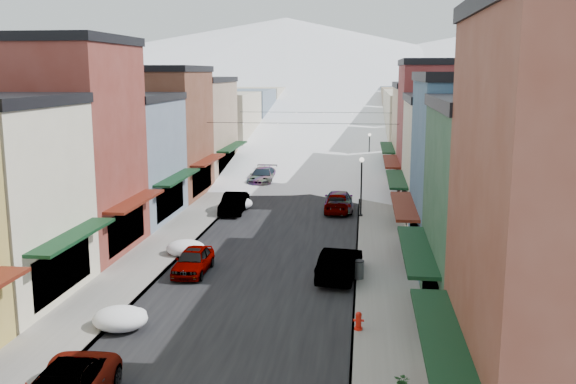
% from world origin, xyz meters
% --- Properties ---
extents(road, '(10.00, 160.00, 0.01)m').
position_xyz_m(road, '(0.00, 60.00, 0.01)').
color(road, black).
rests_on(road, ground).
extents(sidewalk_left, '(3.20, 160.00, 0.15)m').
position_xyz_m(sidewalk_left, '(-6.60, 60.00, 0.07)').
color(sidewalk_left, gray).
rests_on(sidewalk_left, ground).
extents(sidewalk_right, '(3.20, 160.00, 0.15)m').
position_xyz_m(sidewalk_right, '(6.60, 60.00, 0.07)').
color(sidewalk_right, gray).
rests_on(sidewalk_right, ground).
extents(curb_left, '(0.10, 160.00, 0.15)m').
position_xyz_m(curb_left, '(-5.05, 60.00, 0.07)').
color(curb_left, slate).
rests_on(curb_left, ground).
extents(curb_right, '(0.10, 160.00, 0.15)m').
position_xyz_m(curb_right, '(5.05, 60.00, 0.07)').
color(curb_right, slate).
rests_on(curb_right, ground).
extents(bldg_l_brick_near, '(12.30, 8.20, 12.50)m').
position_xyz_m(bldg_l_brick_near, '(-13.69, 20.50, 6.26)').
color(bldg_l_brick_near, maroon).
rests_on(bldg_l_brick_near, ground).
extents(bldg_l_grayblue, '(11.30, 9.20, 9.00)m').
position_xyz_m(bldg_l_grayblue, '(-13.19, 29.00, 4.51)').
color(bldg_l_grayblue, slate).
rests_on(bldg_l_grayblue, ground).
extents(bldg_l_brick_far, '(13.30, 9.20, 11.00)m').
position_xyz_m(bldg_l_brick_far, '(-14.19, 38.00, 5.51)').
color(bldg_l_brick_far, brown).
rests_on(bldg_l_brick_far, ground).
extents(bldg_l_tan, '(11.30, 11.20, 10.00)m').
position_xyz_m(bldg_l_tan, '(-13.19, 48.00, 5.01)').
color(bldg_l_tan, '#987C63').
rests_on(bldg_l_tan, ground).
extents(bldg_r_green, '(11.30, 9.20, 9.50)m').
position_xyz_m(bldg_r_green, '(13.19, 12.00, 4.76)').
color(bldg_r_green, '#21442C').
rests_on(bldg_r_green, ground).
extents(bldg_r_blue, '(11.30, 9.20, 10.50)m').
position_xyz_m(bldg_r_blue, '(13.19, 21.00, 5.26)').
color(bldg_r_blue, '#325371').
rests_on(bldg_r_blue, ground).
extents(bldg_r_cream, '(12.30, 9.20, 9.00)m').
position_xyz_m(bldg_r_cream, '(13.69, 30.00, 4.51)').
color(bldg_r_cream, beige).
rests_on(bldg_r_cream, ground).
extents(bldg_r_brick_far, '(13.30, 9.20, 11.50)m').
position_xyz_m(bldg_r_brick_far, '(14.19, 39.00, 5.76)').
color(bldg_r_brick_far, maroon).
rests_on(bldg_r_brick_far, ground).
extents(bldg_r_tan, '(11.30, 11.20, 9.50)m').
position_xyz_m(bldg_r_tan, '(13.19, 49.00, 4.76)').
color(bldg_r_tan, tan).
rests_on(bldg_r_tan, ground).
extents(distant_blocks, '(34.00, 55.00, 8.00)m').
position_xyz_m(distant_blocks, '(0.00, 83.00, 4.00)').
color(distant_blocks, gray).
rests_on(distant_blocks, ground).
extents(mountain_ridge, '(670.00, 340.00, 34.00)m').
position_xyz_m(mountain_ridge, '(-19.47, 277.18, 14.36)').
color(mountain_ridge, silver).
rests_on(mountain_ridge, ground).
extents(overhead_cables, '(16.40, 15.04, 0.04)m').
position_xyz_m(overhead_cables, '(0.00, 47.50, 6.20)').
color(overhead_cables, black).
rests_on(overhead_cables, ground).
extents(car_silver_sedan, '(1.62, 4.03, 1.37)m').
position_xyz_m(car_silver_sedan, '(-3.50, 17.55, 0.69)').
color(car_silver_sedan, '#A6A9AE').
rests_on(car_silver_sedan, ground).
extents(car_dark_hatch, '(1.61, 4.60, 1.51)m').
position_xyz_m(car_dark_hatch, '(-4.30, 32.23, 0.76)').
color(car_dark_hatch, black).
rests_on(car_dark_hatch, ground).
extents(car_silver_wagon, '(2.36, 5.63, 1.62)m').
position_xyz_m(car_silver_wagon, '(-4.08, 44.62, 0.81)').
color(car_silver_wagon, '#A7AAB0').
rests_on(car_silver_wagon, ground).
extents(car_green_sedan, '(2.32, 5.05, 1.60)m').
position_xyz_m(car_green_sedan, '(4.23, 17.60, 0.80)').
color(car_green_sedan, black).
rests_on(car_green_sedan, ground).
extents(car_gray_suv, '(2.13, 4.78, 1.60)m').
position_xyz_m(car_gray_suv, '(3.50, 33.48, 0.80)').
color(car_gray_suv, '#A1A2A9').
rests_on(car_gray_suv, ground).
extents(car_black_sedan, '(2.41, 5.41, 1.54)m').
position_xyz_m(car_black_sedan, '(3.50, 34.14, 0.77)').
color(car_black_sedan, black).
rests_on(car_black_sedan, ground).
extents(car_lane_silver, '(2.14, 4.44, 1.46)m').
position_xyz_m(car_lane_silver, '(-0.66, 51.44, 0.73)').
color(car_lane_silver, '#9FA1A7').
rests_on(car_lane_silver, ground).
extents(car_lane_white, '(2.99, 5.80, 1.57)m').
position_xyz_m(car_lane_white, '(1.74, 67.45, 0.78)').
color(car_lane_white, silver).
rests_on(car_lane_white, ground).
extents(fire_hydrant, '(0.45, 0.34, 0.76)m').
position_xyz_m(fire_hydrant, '(5.27, 10.59, 0.50)').
color(fire_hydrant, red).
rests_on(fire_hydrant, sidewalk_right).
extents(trash_can, '(0.56, 0.56, 0.95)m').
position_xyz_m(trash_can, '(5.20, 17.22, 0.63)').
color(trash_can, '#545658').
rests_on(trash_can, sidewalk_right).
extents(streetlamp_near, '(0.36, 0.36, 4.30)m').
position_xyz_m(streetlamp_near, '(5.20, 31.80, 2.86)').
color(streetlamp_near, black).
rests_on(streetlamp_near, sidewalk_right).
extents(streetlamp_far, '(0.32, 0.32, 3.86)m').
position_xyz_m(streetlamp_far, '(5.90, 55.00, 2.59)').
color(streetlamp_far, black).
rests_on(streetlamp_far, sidewalk_right).
extents(planter_near, '(0.67, 0.63, 0.60)m').
position_xyz_m(planter_near, '(6.78, 5.69, 0.45)').
color(planter_near, '#2A5D2D').
rests_on(planter_near, sidewalk_right).
extents(snow_pile_near, '(2.29, 2.61, 0.97)m').
position_xyz_m(snow_pile_near, '(-4.48, 9.87, 0.46)').
color(snow_pile_near, white).
rests_on(snow_pile_near, ground).
extents(snow_pile_mid, '(2.26, 2.59, 0.96)m').
position_xyz_m(snow_pile_mid, '(-4.74, 20.67, 0.46)').
color(snow_pile_mid, white).
rests_on(snow_pile_mid, ground).
extents(snow_pile_far, '(2.43, 2.70, 1.03)m').
position_xyz_m(snow_pile_far, '(-4.30, 33.48, 0.49)').
color(snow_pile_far, white).
rests_on(snow_pile_far, ground).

